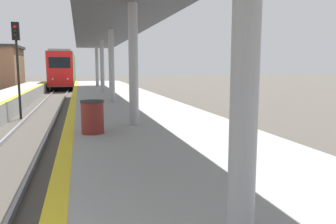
% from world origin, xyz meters
% --- Properties ---
extents(train, '(2.78, 23.34, 4.66)m').
position_xyz_m(train, '(0.00, 47.53, 2.37)').
color(train, black).
rests_on(train, ground).
extents(signal_far, '(0.36, 0.31, 4.96)m').
position_xyz_m(signal_far, '(-1.04, 17.15, 3.44)').
color(signal_far, black).
rests_on(signal_far, ground).
extents(station_canopy, '(3.41, 33.47, 3.73)m').
position_xyz_m(station_canopy, '(3.53, 15.02, 4.52)').
color(station_canopy, '#99999E').
rests_on(station_canopy, platform_right).
extents(trash_bin, '(0.61, 0.61, 0.86)m').
position_xyz_m(trash_bin, '(2.28, 7.38, 1.43)').
color(trash_bin, maroon).
rests_on(trash_bin, platform_right).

